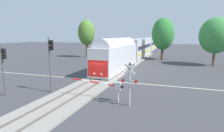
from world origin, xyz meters
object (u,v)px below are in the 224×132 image
(traffic_signal_near_left, at_px, (3,62))
(maple_right_background, at_px, (216,36))
(commuter_train, at_px, (140,47))
(crossing_signal_mast, at_px, (130,80))
(elm_centre_background, at_px, (163,34))
(crossing_gate_near, at_px, (113,86))
(pine_left_background, at_px, (86,33))
(traffic_signal_median, at_px, (50,56))

(traffic_signal_near_left, distance_m, maple_right_background, 35.57)
(traffic_signal_near_left, bearing_deg, maple_right_background, 50.34)
(commuter_train, bearing_deg, traffic_signal_near_left, -99.47)
(crossing_signal_mast, xyz_separation_m, traffic_signal_near_left, (-12.18, -1.30, 1.04))
(crossing_signal_mast, xyz_separation_m, elm_centre_background, (0.28, 32.19, 3.87))
(elm_centre_background, bearing_deg, crossing_gate_near, -93.62)
(crossing_signal_mast, bearing_deg, elm_centre_background, 89.51)
(crossing_signal_mast, distance_m, pine_left_background, 36.22)
(maple_right_background, bearing_deg, elm_centre_background, 148.80)
(commuter_train, distance_m, traffic_signal_median, 35.39)
(commuter_train, distance_m, crossing_gate_near, 35.97)
(elm_centre_background, bearing_deg, maple_right_background, -31.20)
(pine_left_background, height_order, elm_centre_background, elm_centre_background)
(commuter_train, distance_m, crossing_signal_mast, 36.88)
(traffic_signal_median, distance_m, maple_right_background, 31.40)
(crossing_signal_mast, bearing_deg, pine_left_background, 122.13)
(pine_left_background, distance_m, elm_centre_background, 19.49)
(crossing_signal_mast, height_order, traffic_signal_near_left, traffic_signal_near_left)
(crossing_signal_mast, relative_size, traffic_signal_near_left, 0.76)
(crossing_gate_near, xyz_separation_m, elm_centre_background, (1.99, 31.48, 4.75))
(crossing_gate_near, distance_m, traffic_signal_median, 7.29)
(crossing_gate_near, height_order, traffic_signal_median, traffic_signal_median)
(maple_right_background, bearing_deg, commuter_train, 147.58)
(maple_right_background, height_order, elm_centre_background, elm_centre_background)
(traffic_signal_near_left, height_order, traffic_signal_median, traffic_signal_median)
(traffic_signal_near_left, relative_size, traffic_signal_median, 0.87)
(traffic_signal_median, bearing_deg, traffic_signal_near_left, -145.86)
(crossing_gate_near, relative_size, pine_left_background, 0.52)
(crossing_signal_mast, xyz_separation_m, pine_left_background, (-19.13, 30.47, 4.22))
(traffic_signal_near_left, bearing_deg, traffic_signal_median, 34.14)
(crossing_signal_mast, xyz_separation_m, maple_right_background, (10.47, 26.02, 3.53))
(crossing_gate_near, bearing_deg, elm_centre_background, 86.38)
(commuter_train, relative_size, traffic_signal_near_left, 12.58)
(crossing_signal_mast, distance_m, elm_centre_background, 32.43)
(crossing_gate_near, xyz_separation_m, traffic_signal_median, (-6.86, 0.43, 2.41))
(crossing_gate_near, height_order, elm_centre_background, elm_centre_background)
(traffic_signal_near_left, relative_size, maple_right_background, 0.54)
(traffic_signal_median, distance_m, pine_left_background, 31.28)
(commuter_train, relative_size, traffic_signal_median, 10.95)
(elm_centre_background, bearing_deg, traffic_signal_median, -105.92)
(traffic_signal_near_left, xyz_separation_m, elm_centre_background, (12.45, 33.49, 2.83))
(maple_right_background, bearing_deg, traffic_signal_median, -127.45)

